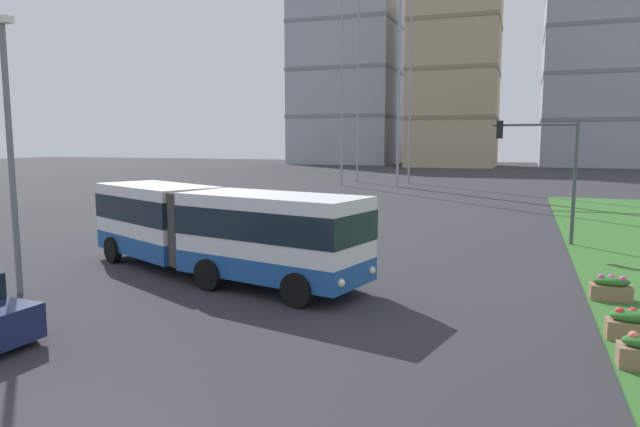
{
  "coord_description": "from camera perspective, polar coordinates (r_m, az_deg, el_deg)",
  "views": [
    {
      "loc": [
        5.9,
        -5.03,
        4.63
      ],
      "look_at": [
        -0.56,
        12.79,
        2.2
      ],
      "focal_mm": 31.6,
      "sensor_mm": 36.0,
      "label": 1
    }
  ],
  "objects": [
    {
      "name": "apartment_tower_centre",
      "position": [
        120.49,
        26.35,
        14.08
      ],
      "size": [
        19.2,
        20.14,
        40.78
      ],
      "color": "#9EA3AD",
      "rests_on": "ground"
    },
    {
      "name": "articulated_bus",
      "position": [
        19.7,
        -10.78,
        -1.51
      ],
      "size": [
        11.9,
        6.21,
        3.0
      ],
      "color": "white",
      "rests_on": "ground"
    },
    {
      "name": "flower_planter_3",
      "position": [
        15.07,
        29.08,
        -9.83
      ],
      "size": [
        1.1,
        0.56,
        0.74
      ],
      "color": "#937051",
      "rests_on": "grass_median"
    },
    {
      "name": "flower_planter_4",
      "position": [
        18.41,
        27.38,
        -6.72
      ],
      "size": [
        1.1,
        0.56,
        0.74
      ],
      "color": "#937051",
      "rests_on": "grass_median"
    },
    {
      "name": "car_white_van",
      "position": [
        26.97,
        -6.57,
        -1.01
      ],
      "size": [
        4.61,
        2.5,
        1.58
      ],
      "color": "silver",
      "rests_on": "ground"
    },
    {
      "name": "streetlight_left",
      "position": [
        19.18,
        -28.9,
        6.15
      ],
      "size": [
        0.7,
        0.28,
        8.21
      ],
      "color": "slate",
      "rests_on": "ground"
    },
    {
      "name": "transmission_pylon",
      "position": [
        63.24,
        5.91,
        20.29
      ],
      "size": [
        9.0,
        6.24,
        34.89
      ],
      "color": "gray",
      "rests_on": "ground"
    },
    {
      "name": "traffic_light_far_right",
      "position": [
        27.05,
        21.93,
        5.13
      ],
      "size": [
        3.61,
        0.28,
        5.57
      ],
      "color": "#474C51",
      "rests_on": "ground"
    },
    {
      "name": "apartment_tower_west",
      "position": [
        122.81,
        2.88,
        13.91
      ],
      "size": [
        20.99,
        19.84,
        37.56
      ],
      "color": "#9EA3AD",
      "rests_on": "ground"
    },
    {
      "name": "apartment_tower_westcentre",
      "position": [
        111.04,
        13.56,
        15.76
      ],
      "size": [
        15.87,
        16.69,
        42.66
      ],
      "color": "tan",
      "rests_on": "ground"
    }
  ]
}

